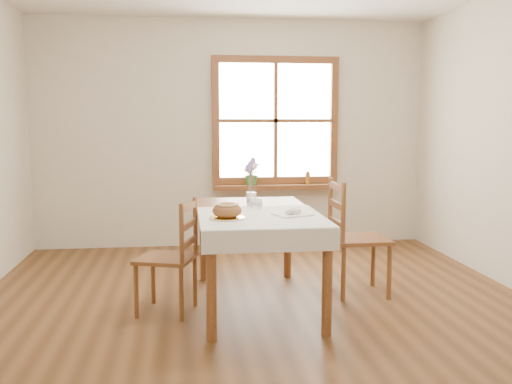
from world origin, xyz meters
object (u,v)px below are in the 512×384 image
Objects in this scene: chair_left at (166,256)px; flower_vase at (251,199)px; bread_plate at (227,218)px; dining_table at (256,222)px; chair_right at (360,237)px.

chair_left is 0.92m from flower_vase.
chair_left is at bearing -146.38° from flower_vase.
flower_vase reaches higher than bread_plate.
dining_table is at bearing -90.84° from flower_vase.
bread_plate is (-0.26, -0.39, 0.10)m from dining_table.
chair_right is at bearing -12.31° from flower_vase.
bread_plate is at bearing 76.11° from chair_left.
bread_plate reaches higher than dining_table.
chair_right reaches higher than dining_table.
dining_table is 6.53× the size of bread_plate.
dining_table is 0.93m from chair_right.
chair_right is at bearing 10.17° from dining_table.
chair_right is 1.31m from bread_plate.
chair_right reaches higher than chair_left.
chair_right is 3.94× the size of bread_plate.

